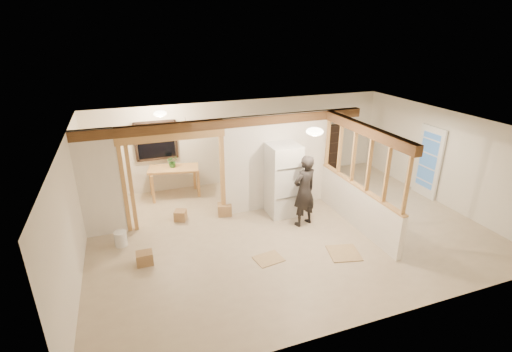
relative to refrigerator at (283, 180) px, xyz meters
name	(u,v)px	position (x,y,z in m)	size (l,w,h in m)	color
floor	(287,228)	(-0.19, -0.77, -0.93)	(9.00, 6.50, 0.01)	#C4B091
ceiling	(291,126)	(-0.19, -0.77, 1.58)	(9.00, 6.50, 0.01)	white
wall_back	(245,141)	(-0.19, 2.48, 0.33)	(9.00, 0.01, 2.50)	silver
wall_front	(379,258)	(-0.19, -4.02, 0.33)	(9.00, 0.01, 2.50)	silver
wall_left	(72,211)	(-4.69, -0.77, 0.33)	(0.01, 6.50, 2.50)	silver
wall_right	(444,158)	(4.31, -0.77, 0.33)	(0.01, 6.50, 2.50)	silver
partition_left_stub	(99,184)	(-4.24, 0.43, 0.33)	(0.90, 0.12, 2.50)	white
partition_center	(277,162)	(0.01, 0.43, 0.33)	(2.80, 0.12, 2.50)	white
doorway_frame	(175,181)	(-2.59, 0.43, 0.18)	(2.46, 0.14, 2.20)	tan
header_beam_back	(231,123)	(-1.19, 0.43, 1.46)	(7.00, 0.18, 0.22)	brown
header_beam_right	(365,130)	(1.41, -1.17, 1.46)	(0.18, 3.30, 0.22)	brown
pony_wall	(356,206)	(1.41, -1.17, -0.42)	(0.12, 3.20, 1.00)	white
stud_partition	(361,160)	(1.41, -1.17, 0.74)	(0.14, 3.20, 1.32)	tan
window_back	(156,141)	(-2.79, 2.40, 0.63)	(1.12, 0.10, 1.10)	black
french_door	(428,162)	(4.23, -0.37, 0.08)	(0.12, 0.86, 2.00)	white
ceiling_dome_main	(315,132)	(0.11, -1.27, 1.56)	(0.36, 0.36, 0.16)	#FFEABF
ceiling_dome_util	(160,114)	(-2.69, 1.53, 1.56)	(0.32, 0.32, 0.14)	#FFEABF
hanging_bulb	(186,131)	(-2.19, 0.83, 1.26)	(0.07, 0.07, 0.07)	#FFD88C
refrigerator	(283,180)	(0.00, 0.00, 0.00)	(0.76, 0.74, 1.84)	white
woman	(304,191)	(0.24, -0.72, -0.04)	(0.64, 0.42, 1.76)	black
work_table	(175,182)	(-2.44, 1.99, -0.49)	(1.36, 0.68, 0.85)	tan
potted_plant	(172,161)	(-2.44, 2.04, 0.10)	(0.31, 0.26, 0.34)	#3B7733
shop_vac	(105,204)	(-4.28, 1.39, -0.61)	(0.48, 0.48, 0.63)	#9E1712
bookshelf	(327,149)	(2.59, 2.28, -0.16)	(0.77, 0.26, 1.53)	black
bucket	(121,239)	(-3.95, -0.23, -0.75)	(0.27, 0.27, 0.34)	white
box_util_a	(225,209)	(-1.43, 0.39, -0.77)	(0.35, 0.30, 0.30)	#A47B4F
box_util_b	(181,215)	(-2.54, 0.50, -0.79)	(0.28, 0.28, 0.26)	#A47B4F
box_front	(145,258)	(-3.51, -1.11, -0.79)	(0.33, 0.26, 0.26)	#A47B4F
floor_panel_near	(344,253)	(0.49, -2.16, -0.91)	(0.63, 0.63, 0.02)	tan
floor_panel_far	(269,259)	(-1.09, -1.81, -0.91)	(0.56, 0.45, 0.02)	tan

